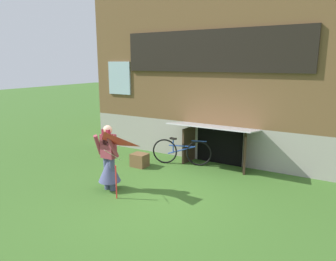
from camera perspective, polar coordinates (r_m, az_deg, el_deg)
name	(u,v)px	position (r m, az deg, el deg)	size (l,w,h in m)	color
ground_plane	(154,196)	(7.16, -2.51, -11.96)	(60.00, 60.00, 0.00)	#386023
log_house	(236,70)	(11.37, 12.40, 10.82)	(8.61, 5.78, 5.40)	#9E998E
person	(109,163)	(7.41, -10.75, -5.91)	(0.61, 0.52, 1.55)	#474C75
kite	(105,148)	(6.65, -11.46, -3.21)	(0.79, 0.87, 1.43)	red
bicycle_blue	(182,152)	(9.16, 2.49, -3.90)	(1.68, 0.57, 0.80)	black
wooden_crate	(140,160)	(9.07, -5.21, -5.39)	(0.45, 0.38, 0.38)	brown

